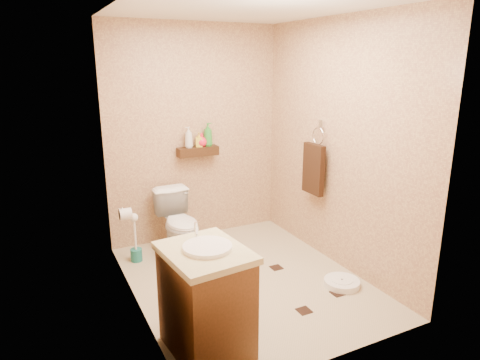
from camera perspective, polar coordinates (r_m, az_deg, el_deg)
ground at (r=4.13m, az=0.73°, el=-13.18°), size 2.50×2.50×0.00m
wall_back at (r=4.83m, az=-6.04°, el=6.09°), size 2.00×0.04×2.40m
wall_front at (r=2.69m, az=13.06°, el=-1.76°), size 2.00×0.04×2.40m
wall_left at (r=3.38m, az=-14.46°, el=1.63°), size 0.04×2.50×2.40m
wall_right at (r=4.25m, az=12.90°, el=4.50°), size 0.04×2.50×2.40m
ceiling at (r=3.65m, az=0.87°, el=22.07°), size 2.00×2.50×0.02m
wall_shelf at (r=4.79m, az=-5.64°, el=3.83°), size 0.46×0.14×0.10m
floor_accents at (r=4.11m, az=1.81°, el=-13.29°), size 1.32×1.40×0.01m
toilet at (r=4.57m, az=-8.05°, el=-5.77°), size 0.39×0.67×0.68m
vanity at (r=3.08m, az=-4.54°, el=-15.54°), size 0.58×0.68×0.89m
bathroom_scale at (r=4.12m, az=13.41°, el=-13.19°), size 0.41×0.41×0.07m
toilet_brush at (r=4.54m, az=-13.74°, el=-8.34°), size 0.12×0.12×0.52m
towel_ring at (r=4.44m, az=9.82°, el=1.77°), size 0.12×0.30×0.76m
toilet_paper at (r=4.17m, az=-15.05°, el=-4.39°), size 0.12×0.11×0.12m
bottle_a at (r=4.73m, az=-6.86°, el=5.68°), size 0.11×0.11×0.23m
bottle_b at (r=4.77m, az=-5.49°, el=5.39°), size 0.09×0.09×0.16m
bottle_c at (r=4.79m, az=-5.13°, el=5.36°), size 0.14×0.14×0.15m
bottle_d at (r=4.81m, az=-4.29°, el=6.08°), size 0.11×0.11×0.26m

